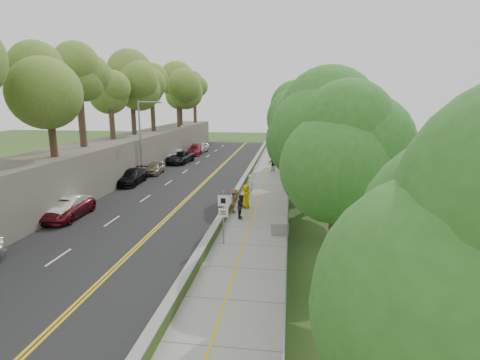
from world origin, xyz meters
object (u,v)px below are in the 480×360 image
Objects in this scene: person_far at (273,164)px; construction_barrel at (285,160)px; streetlight at (142,134)px; painter_0 at (246,196)px; concrete_block at (279,228)px; car_1 at (69,207)px; car_2 at (66,209)px; signpost at (223,212)px.

construction_barrel is at bearing -118.55° from person_far.
streetlight is 15.80m from painter_0.
concrete_block is 0.60× the size of painter_0.
concrete_block is 5.87m from painter_0.
car_1 is 12.64m from painter_0.
concrete_block is at bearing -89.90° from construction_barrel.
car_2 is at bearing -90.57° from streetlight.
streetlight reaches higher than painter_0.
car_1 is at bearing 121.23° from painter_0.
painter_0 is at bearing 16.78° from car_1.
person_far is at bearing 52.67° from car_2.
construction_barrel is 5.76m from person_far.
streetlight is 14.78m from person_far.
car_2 is at bearing -120.71° from construction_barrel.
person_far is at bearing 21.98° from streetlight.
construction_barrel is at bearing 56.94° from car_2.
signpost is 2.87× the size of concrete_block.
car_2 is at bearing 164.55° from signpost.
streetlight is 8.43× the size of construction_barrel.
painter_0 reaches higher than construction_barrel.
signpost reaches higher than person_far.
car_2 is (-11.65, 3.22, -1.25)m from signpost.
painter_0 is (0.40, 7.31, -1.01)m from signpost.
streetlight is 18.68m from construction_barrel.
construction_barrel is at bearing 36.95° from streetlight.
person_far reaches higher than construction_barrel.
signpost is at bearing -145.46° from concrete_block.
signpost is at bearing 70.07° from person_far.
signpost is 1.80× the size of person_far.
signpost is 1.72× the size of painter_0.
signpost reaches higher than painter_0.
person_far is (-1.35, 20.24, 0.50)m from concrete_block.
painter_0 is at bearing 16.40° from car_2.
signpost is 12.15m from car_2.
signpost is at bearing -96.23° from construction_barrel.
painter_0 is at bearing 117.49° from concrete_block.
signpost reaches higher than car_1.
concrete_block is (14.61, -14.88, -4.23)m from streetlight.
signpost reaches higher than concrete_block.
person_far is at bearing 8.54° from painter_0.
streetlight is 2.58× the size of signpost.
concrete_block is 0.22× the size of car_2.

